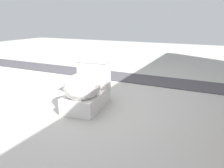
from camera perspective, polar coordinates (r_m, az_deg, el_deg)
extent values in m
plane|color=#A8A59E|center=(2.57, -11.05, -4.79)|extent=(14.00, 14.00, 0.00)
cube|color=#423F44|center=(3.49, 8.85, 1.15)|extent=(0.56, 8.00, 0.01)
cube|color=white|center=(2.38, -6.52, -4.06)|extent=(0.64, 0.42, 0.17)
ellipsoid|color=white|center=(2.24, -7.72, -0.70)|extent=(0.48, 0.41, 0.28)
cylinder|color=white|center=(2.23, -7.78, 0.68)|extent=(0.44, 0.44, 0.03)
cube|color=white|center=(2.50, -4.70, 2.60)|extent=(0.22, 0.36, 0.30)
cube|color=white|center=(2.46, -4.80, 6.39)|extent=(0.25, 0.39, 0.04)
cylinder|color=silver|center=(2.43, -3.06, 6.86)|extent=(0.02, 0.02, 0.01)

